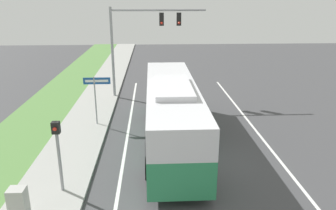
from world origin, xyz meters
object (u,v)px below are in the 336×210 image
at_px(bus, 172,109).
at_px(utility_cabinet, 18,202).
at_px(pedestrian_signal, 58,145).
at_px(signal_gantry, 140,33).
at_px(street_sign, 96,91).

relative_size(bus, utility_cabinet, 11.19).
height_order(bus, pedestrian_signal, bus).
bearing_deg(utility_cabinet, bus, 47.26).
bearing_deg(pedestrian_signal, signal_gantry, 77.97).
xyz_separation_m(signal_gantry, utility_cabinet, (-3.77, -14.31, -4.07)).
height_order(pedestrian_signal, utility_cabinet, pedestrian_signal).
xyz_separation_m(bus, utility_cabinet, (-5.50, -5.95, -1.18)).
bearing_deg(street_sign, signal_gantry, 67.51).
distance_m(bus, pedestrian_signal, 6.29).
height_order(bus, utility_cabinet, bus).
xyz_separation_m(bus, street_sign, (-4.14, 2.53, 0.27)).
distance_m(bus, signal_gantry, 9.02).
distance_m(pedestrian_signal, street_sign, 6.98).
height_order(bus, street_sign, bus).
bearing_deg(signal_gantry, bus, -78.32).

